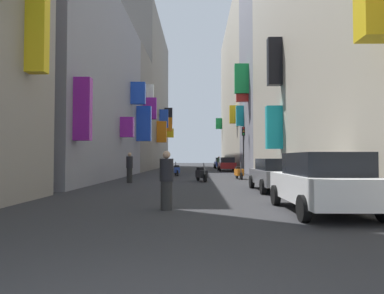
{
  "coord_description": "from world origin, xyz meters",
  "views": [
    {
      "loc": [
        0.54,
        -2.45,
        1.41
      ],
      "look_at": [
        0.09,
        24.28,
        2.32
      ],
      "focal_mm": 31.26,
      "sensor_mm": 36.0,
      "label": 1
    }
  ],
  "objects_px": {
    "parked_car_grey": "(276,174)",
    "scooter_orange": "(239,172)",
    "parked_car_red": "(227,164)",
    "pedestrian_near_left": "(129,168)",
    "scooter_blue": "(176,170)",
    "traffic_light_near_corner": "(243,142)",
    "pedestrian_near_right": "(219,163)",
    "parked_car_white": "(322,182)",
    "scooter_green": "(166,166)",
    "parked_car_blue": "(221,163)",
    "scooter_black": "(201,174)",
    "pedestrian_crossing": "(166,181)"
  },
  "relations": [
    {
      "from": "parked_car_grey",
      "to": "scooter_orange",
      "type": "bearing_deg",
      "value": 93.83
    },
    {
      "from": "scooter_orange",
      "to": "scooter_black",
      "type": "xyz_separation_m",
      "value": [
        -2.6,
        -2.45,
        0.0
      ]
    },
    {
      "from": "parked_car_blue",
      "to": "parked_car_grey",
      "type": "relative_size",
      "value": 1.01
    },
    {
      "from": "parked_car_red",
      "to": "scooter_black",
      "type": "height_order",
      "value": "parked_car_red"
    },
    {
      "from": "pedestrian_near_right",
      "to": "parked_car_white",
      "type": "bearing_deg",
      "value": -88.86
    },
    {
      "from": "parked_car_grey",
      "to": "pedestrian_near_right",
      "type": "xyz_separation_m",
      "value": [
        -0.79,
        26.35,
        0.08
      ]
    },
    {
      "from": "scooter_orange",
      "to": "scooter_green",
      "type": "relative_size",
      "value": 0.96
    },
    {
      "from": "scooter_orange",
      "to": "pedestrian_crossing",
      "type": "xyz_separation_m",
      "value": [
        -3.67,
        -13.71,
        0.34
      ]
    },
    {
      "from": "scooter_blue",
      "to": "scooter_black",
      "type": "distance_m",
      "value": 7.08
    },
    {
      "from": "parked_car_blue",
      "to": "parked_car_red",
      "type": "bearing_deg",
      "value": -90.42
    },
    {
      "from": "parked_car_grey",
      "to": "scooter_blue",
      "type": "distance_m",
      "value": 13.76
    },
    {
      "from": "parked_car_white",
      "to": "pedestrian_crossing",
      "type": "bearing_deg",
      "value": 174.32
    },
    {
      "from": "parked_car_blue",
      "to": "scooter_blue",
      "type": "height_order",
      "value": "parked_car_blue"
    },
    {
      "from": "scooter_blue",
      "to": "pedestrian_near_left",
      "type": "bearing_deg",
      "value": -105.35
    },
    {
      "from": "parked_car_white",
      "to": "traffic_light_near_corner",
      "type": "height_order",
      "value": "traffic_light_near_corner"
    },
    {
      "from": "parked_car_red",
      "to": "scooter_blue",
      "type": "bearing_deg",
      "value": -116.5
    },
    {
      "from": "parked_car_red",
      "to": "parked_car_white",
      "type": "xyz_separation_m",
      "value": [
        -0.02,
        -28.46,
        0.02
      ]
    },
    {
      "from": "parked_car_red",
      "to": "pedestrian_near_right",
      "type": "bearing_deg",
      "value": 100.3
    },
    {
      "from": "parked_car_grey",
      "to": "scooter_blue",
      "type": "height_order",
      "value": "parked_car_grey"
    },
    {
      "from": "scooter_blue",
      "to": "pedestrian_near_right",
      "type": "bearing_deg",
      "value": 72.31
    },
    {
      "from": "traffic_light_near_corner",
      "to": "scooter_green",
      "type": "bearing_deg",
      "value": 124.59
    },
    {
      "from": "parked_car_red",
      "to": "pedestrian_near_left",
      "type": "distance_m",
      "value": 19.38
    },
    {
      "from": "scooter_blue",
      "to": "scooter_green",
      "type": "distance_m",
      "value": 13.6
    },
    {
      "from": "parked_car_blue",
      "to": "scooter_green",
      "type": "bearing_deg",
      "value": -137.55
    },
    {
      "from": "scooter_blue",
      "to": "pedestrian_crossing",
      "type": "xyz_separation_m",
      "value": [
        0.88,
        -18.07,
        0.34
      ]
    },
    {
      "from": "parked_car_white",
      "to": "parked_car_red",
      "type": "bearing_deg",
      "value": 89.97
    },
    {
      "from": "parked_car_white",
      "to": "scooter_orange",
      "type": "xyz_separation_m",
      "value": [
        -0.41,
        14.11,
        -0.34
      ]
    },
    {
      "from": "scooter_blue",
      "to": "traffic_light_near_corner",
      "type": "distance_m",
      "value": 6.53
    },
    {
      "from": "parked_car_grey",
      "to": "scooter_black",
      "type": "height_order",
      "value": "parked_car_grey"
    },
    {
      "from": "parked_car_grey",
      "to": "pedestrian_crossing",
      "type": "height_order",
      "value": "pedestrian_crossing"
    },
    {
      "from": "scooter_orange",
      "to": "parked_car_red",
      "type": "bearing_deg",
      "value": 88.28
    },
    {
      "from": "parked_car_white",
      "to": "scooter_green",
      "type": "bearing_deg",
      "value": 102.56
    },
    {
      "from": "parked_car_red",
      "to": "scooter_black",
      "type": "relative_size",
      "value": 2.26
    },
    {
      "from": "parked_car_blue",
      "to": "pedestrian_crossing",
      "type": "xyz_separation_m",
      "value": [
        -4.18,
        -38.07,
        0.01
      ]
    },
    {
      "from": "pedestrian_near_right",
      "to": "pedestrian_crossing",
      "type": "bearing_deg",
      "value": -96.22
    },
    {
      "from": "scooter_blue",
      "to": "pedestrian_crossing",
      "type": "height_order",
      "value": "pedestrian_crossing"
    },
    {
      "from": "traffic_light_near_corner",
      "to": "parked_car_white",
      "type": "bearing_deg",
      "value": -92.18
    },
    {
      "from": "parked_car_white",
      "to": "pedestrian_near_right",
      "type": "xyz_separation_m",
      "value": [
        -0.64,
        32.05,
        0.01
      ]
    },
    {
      "from": "parked_car_blue",
      "to": "scooter_black",
      "type": "height_order",
      "value": "parked_car_blue"
    },
    {
      "from": "pedestrian_near_right",
      "to": "traffic_light_near_corner",
      "type": "distance_m",
      "value": 11.84
    },
    {
      "from": "scooter_orange",
      "to": "pedestrian_near_left",
      "type": "height_order",
      "value": "pedestrian_near_left"
    },
    {
      "from": "parked_car_blue",
      "to": "parked_car_white",
      "type": "height_order",
      "value": "parked_car_white"
    },
    {
      "from": "parked_car_blue",
      "to": "traffic_light_near_corner",
      "type": "distance_m",
      "value": 18.14
    },
    {
      "from": "scooter_black",
      "to": "traffic_light_near_corner",
      "type": "relative_size",
      "value": 0.46
    },
    {
      "from": "parked_car_red",
      "to": "parked_car_grey",
      "type": "xyz_separation_m",
      "value": [
        0.13,
        -22.76,
        -0.05
      ]
    },
    {
      "from": "scooter_blue",
      "to": "parked_car_white",
      "type": "bearing_deg",
      "value": -74.96
    },
    {
      "from": "parked_car_red",
      "to": "pedestrian_near_left",
      "type": "relative_size",
      "value": 2.46
    },
    {
      "from": "scooter_black",
      "to": "pedestrian_crossing",
      "type": "bearing_deg",
      "value": -95.47
    },
    {
      "from": "scooter_blue",
      "to": "pedestrian_near_left",
      "type": "height_order",
      "value": "pedestrian_near_left"
    },
    {
      "from": "parked_car_grey",
      "to": "scooter_orange",
      "type": "height_order",
      "value": "parked_car_grey"
    }
  ]
}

